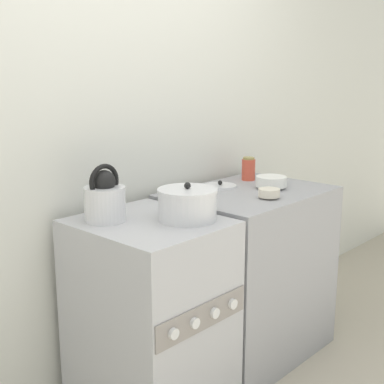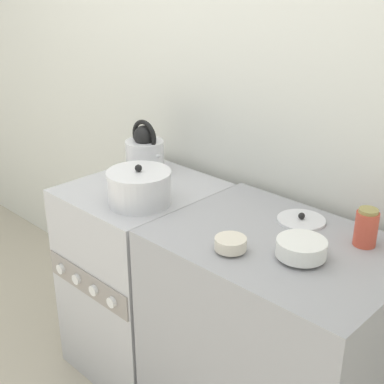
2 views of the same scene
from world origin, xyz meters
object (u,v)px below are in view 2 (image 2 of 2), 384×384
(stove, at_px, (144,277))
(storage_jar, at_px, (366,228))
(small_ceramic_bowl, at_px, (231,244))
(kettle, at_px, (145,152))
(cooking_pot, at_px, (139,187))
(loose_pot_lid, at_px, (301,220))
(enamel_bowl, at_px, (301,248))

(stove, bearing_deg, storage_jar, 10.76)
(small_ceramic_bowl, height_order, storage_jar, storage_jar)
(stove, bearing_deg, kettle, 131.78)
(small_ceramic_bowl, xyz_separation_m, storage_jar, (0.29, 0.34, 0.04))
(cooking_pot, distance_m, loose_pot_lid, 0.63)
(stove, distance_m, cooking_pot, 0.53)
(enamel_bowl, relative_size, small_ceramic_bowl, 1.53)
(cooking_pot, bearing_deg, stove, 138.30)
(small_ceramic_bowl, relative_size, storage_jar, 0.81)
(enamel_bowl, distance_m, small_ceramic_bowl, 0.22)
(stove, bearing_deg, cooking_pot, -41.70)
(stove, xyz_separation_m, enamel_bowl, (0.82, -0.05, 0.49))
(kettle, relative_size, enamel_bowl, 1.52)
(kettle, relative_size, storage_jar, 1.87)
(cooking_pot, height_order, loose_pot_lid, cooking_pot)
(cooking_pot, height_order, storage_jar, cooking_pot)
(cooking_pot, xyz_separation_m, loose_pot_lid, (0.56, 0.29, -0.05))
(enamel_bowl, relative_size, loose_pot_lid, 0.92)
(kettle, xyz_separation_m, small_ceramic_bowl, (0.75, -0.30, -0.06))
(small_ceramic_bowl, bearing_deg, stove, 165.42)
(enamel_bowl, relative_size, storage_jar, 1.23)
(kettle, relative_size, cooking_pot, 0.96)
(storage_jar, bearing_deg, small_ceramic_bowl, -130.30)
(stove, relative_size, loose_pot_lid, 5.08)
(enamel_bowl, distance_m, loose_pot_lid, 0.27)
(storage_jar, bearing_deg, loose_pot_lid, 179.55)
(cooking_pot, relative_size, loose_pot_lid, 1.45)
(cooking_pot, xyz_separation_m, storage_jar, (0.80, 0.28, 0.01))
(storage_jar, relative_size, loose_pot_lid, 0.74)
(enamel_bowl, xyz_separation_m, small_ceramic_bowl, (-0.19, -0.12, -0.01))
(stove, xyz_separation_m, kettle, (-0.12, 0.13, 0.54))
(enamel_bowl, bearing_deg, loose_pot_lid, 123.01)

